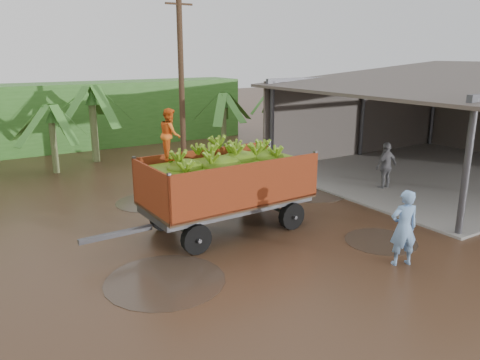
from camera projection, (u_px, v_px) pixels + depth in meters
name	position (u px, v px, depth m)	size (l,w,h in m)	color
ground	(239.00, 231.00, 14.08)	(100.00, 100.00, 0.00)	black
packing_shed	(441.00, 115.00, 20.91)	(12.78, 10.80, 4.76)	gray
hedge_north	(54.00, 117.00, 25.64)	(22.00, 3.00, 3.60)	#2D661E
banana_trailer	(227.00, 182.00, 13.86)	(6.93, 2.54, 3.74)	#AE3A18
man_blue	(404.00, 228.00, 11.65)	(0.72, 0.47, 1.97)	#719BCF
man_grey	(386.00, 166.00, 18.18)	(1.10, 0.46, 1.89)	slate
utility_pole	(181.00, 84.00, 19.83)	(1.20, 0.24, 7.70)	#47301E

